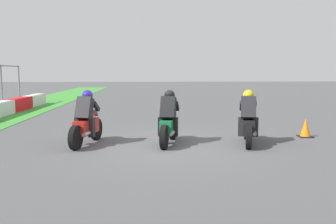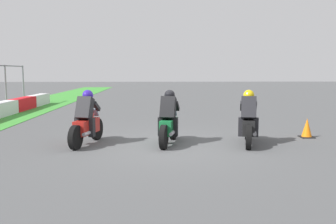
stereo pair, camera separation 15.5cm
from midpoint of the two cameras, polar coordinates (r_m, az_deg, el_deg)
ground_plane at (r=9.77m, az=-0.20°, el=-5.36°), size 120.00×120.00×0.00m
rider_lane_a at (r=10.09m, az=12.33°, el=-1.54°), size 2.01×0.65×1.51m
rider_lane_b at (r=9.85m, az=-0.32°, el=-1.58°), size 2.02×0.64×1.51m
rider_lane_c at (r=10.03m, az=-13.43°, el=-1.62°), size 2.02×0.65×1.51m
traffic_cone at (r=11.69m, az=20.90°, el=-2.46°), size 0.40×0.40×0.59m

